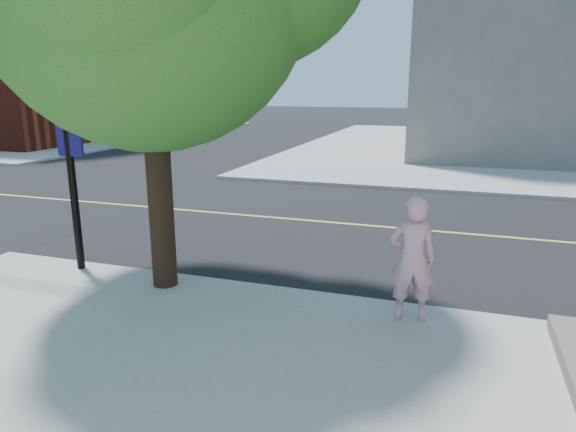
% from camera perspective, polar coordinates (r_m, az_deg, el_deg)
% --- Properties ---
extents(ground, '(140.00, 140.00, 0.00)m').
position_cam_1_polar(ground, '(10.68, -24.68, -4.76)').
color(ground, black).
rests_on(ground, ground).
extents(road_ew, '(140.00, 9.00, 0.01)m').
position_cam_1_polar(road_ew, '(14.14, -12.33, 0.71)').
color(road_ew, black).
rests_on(road_ew, ground).
extents(sidewalk_nw, '(26.00, 25.00, 0.12)m').
position_cam_1_polar(sidewalk_nw, '(41.78, -28.06, 8.28)').
color(sidewalk_nw, '#A7A7A4').
rests_on(sidewalk_nw, ground).
extents(man_on_phone, '(0.71, 0.55, 1.73)m').
position_cam_1_polar(man_on_phone, '(7.12, 13.57, -4.65)').
color(man_on_phone, '#E7A3B6').
rests_on(man_on_phone, sidewalk_se).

